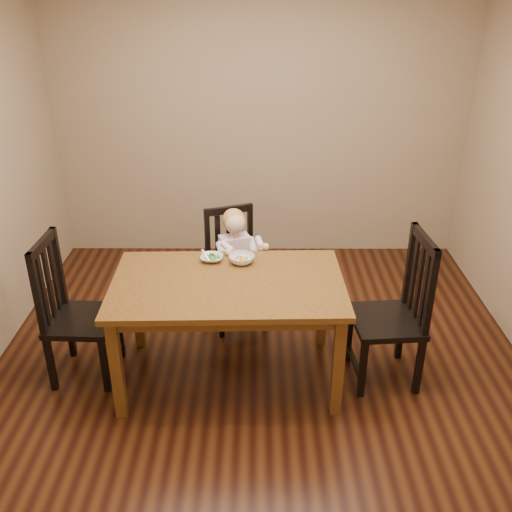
{
  "coord_description": "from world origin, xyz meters",
  "views": [
    {
      "loc": [
        -0.02,
        -3.49,
        2.65
      ],
      "look_at": [
        -0.03,
        0.25,
        0.78
      ],
      "focal_mm": 40.0,
      "sensor_mm": 36.0,
      "label": 1
    }
  ],
  "objects_px": {
    "chair_child": "(234,270)",
    "chair_left": "(73,313)",
    "toddler": "(236,257)",
    "chair_right": "(395,313)",
    "bowl_peas": "(212,258)",
    "dining_table": "(228,293)",
    "bowl_veg": "(242,259)"
  },
  "relations": [
    {
      "from": "chair_child",
      "to": "chair_left",
      "type": "bearing_deg",
      "value": 14.09
    },
    {
      "from": "chair_left",
      "to": "toddler",
      "type": "relative_size",
      "value": 2.0
    },
    {
      "from": "toddler",
      "to": "chair_right",
      "type": "bearing_deg",
      "value": 128.08
    },
    {
      "from": "chair_child",
      "to": "chair_right",
      "type": "distance_m",
      "value": 1.38
    },
    {
      "from": "bowl_peas",
      "to": "chair_left",
      "type": "bearing_deg",
      "value": -163.97
    },
    {
      "from": "dining_table",
      "to": "chair_left",
      "type": "bearing_deg",
      "value": 178.1
    },
    {
      "from": "toddler",
      "to": "bowl_peas",
      "type": "height_order",
      "value": "toddler"
    },
    {
      "from": "bowl_veg",
      "to": "toddler",
      "type": "bearing_deg",
      "value": 97.99
    },
    {
      "from": "toddler",
      "to": "chair_child",
      "type": "bearing_deg",
      "value": -90.0
    },
    {
      "from": "dining_table",
      "to": "chair_right",
      "type": "relative_size",
      "value": 1.42
    },
    {
      "from": "chair_child",
      "to": "bowl_peas",
      "type": "distance_m",
      "value": 0.58
    },
    {
      "from": "chair_right",
      "to": "bowl_peas",
      "type": "bearing_deg",
      "value": 71.87
    },
    {
      "from": "chair_left",
      "to": "chair_right",
      "type": "relative_size",
      "value": 0.96
    },
    {
      "from": "bowl_veg",
      "to": "chair_right",
      "type": "bearing_deg",
      "value": -14.37
    },
    {
      "from": "dining_table",
      "to": "chair_child",
      "type": "relative_size",
      "value": 1.63
    },
    {
      "from": "chair_child",
      "to": "chair_left",
      "type": "relative_size",
      "value": 0.91
    },
    {
      "from": "dining_table",
      "to": "bowl_veg",
      "type": "distance_m",
      "value": 0.32
    },
    {
      "from": "dining_table",
      "to": "chair_right",
      "type": "bearing_deg",
      "value": 0.34
    },
    {
      "from": "chair_child",
      "to": "bowl_peas",
      "type": "bearing_deg",
      "value": 53.62
    },
    {
      "from": "dining_table",
      "to": "toddler",
      "type": "relative_size",
      "value": 2.97
    },
    {
      "from": "toddler",
      "to": "bowl_veg",
      "type": "relative_size",
      "value": 2.92
    },
    {
      "from": "chair_child",
      "to": "chair_left",
      "type": "height_order",
      "value": "chair_left"
    },
    {
      "from": "chair_right",
      "to": "toddler",
      "type": "bearing_deg",
      "value": 52.93
    },
    {
      "from": "toddler",
      "to": "bowl_peas",
      "type": "distance_m",
      "value": 0.48
    },
    {
      "from": "dining_table",
      "to": "bowl_veg",
      "type": "bearing_deg",
      "value": 72.83
    },
    {
      "from": "chair_child",
      "to": "dining_table",
      "type": "bearing_deg",
      "value": 69.82
    },
    {
      "from": "chair_child",
      "to": "toddler",
      "type": "height_order",
      "value": "chair_child"
    },
    {
      "from": "bowl_peas",
      "to": "dining_table",
      "type": "bearing_deg",
      "value": -67.48
    },
    {
      "from": "toddler",
      "to": "bowl_veg",
      "type": "distance_m",
      "value": 0.49
    },
    {
      "from": "dining_table",
      "to": "toddler",
      "type": "bearing_deg",
      "value": 88.04
    },
    {
      "from": "chair_child",
      "to": "bowl_veg",
      "type": "xyz_separation_m",
      "value": [
        0.08,
        -0.49,
        0.35
      ]
    },
    {
      "from": "chair_left",
      "to": "bowl_peas",
      "type": "height_order",
      "value": "chair_left"
    }
  ]
}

